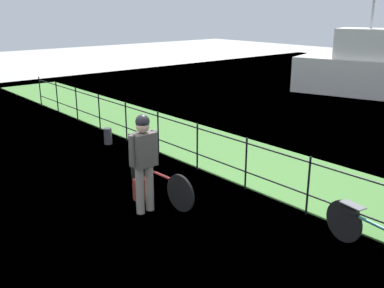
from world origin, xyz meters
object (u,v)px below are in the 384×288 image
at_px(backpack_on_paving, 142,189).
at_px(mooring_bollard, 108,136).
at_px(wooden_crate, 145,155).
at_px(bicycle_main, 160,183).
at_px(bicycle_parked, 372,234).
at_px(cyclist_person, 144,155).
at_px(moored_boat_near, 366,70).
at_px(terrier_dog, 146,145).

distance_m(backpack_on_paving, mooring_bollard, 3.58).
bearing_deg(wooden_crate, bicycle_main, 2.42).
relative_size(bicycle_main, bicycle_parked, 1.06).
relative_size(cyclist_person, moored_boat_near, 0.30).
distance_m(mooring_bollard, bicycle_parked, 6.97).
bearing_deg(backpack_on_paving, cyclist_person, 68.17).
bearing_deg(terrier_dog, backpack_on_paving, -57.39).
bearing_deg(bicycle_main, moored_boat_near, 103.51).
xyz_separation_m(wooden_crate, bicycle_parked, (3.76, 1.15, -0.43)).
xyz_separation_m(mooring_bollard, bicycle_parked, (6.96, 0.10, 0.13)).
bearing_deg(moored_boat_near, mooring_bollard, -93.58).
height_order(bicycle_main, cyclist_person, cyclist_person).
xyz_separation_m(backpack_on_paving, bicycle_parked, (3.60, 1.35, 0.14)).
bearing_deg(bicycle_parked, moored_boat_near, 119.72).
distance_m(bicycle_main, wooden_crate, 0.58).
bearing_deg(bicycle_parked, backpack_on_paving, -159.45).
bearing_deg(terrier_dog, wooden_crate, -177.58).
xyz_separation_m(bicycle_parked, moored_boat_near, (-6.27, 10.98, 0.62)).
distance_m(terrier_dog, cyclist_person, 0.71).
bearing_deg(wooden_crate, mooring_bollard, 161.88).
bearing_deg(backpack_on_paving, moored_boat_near, -162.02).
bearing_deg(backpack_on_paving, wooden_crate, -136.68).
bearing_deg(backpack_on_paving, terrier_dog, -141.61).
height_order(terrier_dog, cyclist_person, cyclist_person).
xyz_separation_m(cyclist_person, mooring_bollard, (-3.80, 1.48, -0.80)).
bearing_deg(moored_boat_near, terrier_dog, -78.18).
relative_size(bicycle_main, cyclist_person, 1.03).
height_order(wooden_crate, backpack_on_paving, wooden_crate).
relative_size(bicycle_main, moored_boat_near, 0.31).
xyz_separation_m(wooden_crate, moored_boat_near, (-2.51, 12.14, 0.19)).
bearing_deg(cyclist_person, mooring_bollard, 158.75).
bearing_deg(bicycle_main, mooring_bollard, 164.01).
relative_size(backpack_on_paving, moored_boat_near, 0.07).
bearing_deg(wooden_crate, moored_boat_near, 101.71).
bearing_deg(moored_boat_near, bicycle_parked, -60.28).
distance_m(wooden_crate, backpack_on_paving, 0.61).
relative_size(mooring_bollard, moored_boat_near, 0.07).
height_order(cyclist_person, moored_boat_near, moored_boat_near).
bearing_deg(mooring_bollard, wooden_crate, -18.12).
relative_size(mooring_bollard, bicycle_parked, 0.25).
xyz_separation_m(terrier_dog, moored_boat_near, (-2.54, 12.14, 0.00)).
bearing_deg(terrier_dog, bicycle_parked, 17.16).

